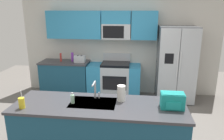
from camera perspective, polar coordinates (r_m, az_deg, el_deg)
name	(u,v)px	position (r m, az deg, el deg)	size (l,w,h in m)	color
ground_plane	(109,132)	(4.23, -0.81, -16.12)	(9.00, 9.00, 0.00)	#66605B
kitchen_wall_unit	(114,39)	(5.72, 0.48, 8.18)	(5.20, 0.43, 2.60)	beige
back_counter	(66,77)	(5.96, -12.22, -1.96)	(1.28, 0.63, 0.90)	navy
range_oven	(114,80)	(5.68, 0.58, -2.56)	(1.36, 0.61, 1.10)	#B7BABF
refrigerator	(176,64)	(5.53, 16.56, 1.46)	(0.90, 0.76, 1.85)	#4C4F54
island_counter	(100,131)	(3.39, -3.32, -15.91)	(2.52, 0.83, 0.90)	navy
toaster	(80,59)	(5.64, -8.55, 2.92)	(0.28, 0.16, 0.18)	#B7BABF
pepper_mill	(61,57)	(5.85, -13.42, 3.30)	(0.05, 0.05, 0.22)	#B2332D
bottle_purple	(72,57)	(5.79, -10.47, 3.44)	(0.07, 0.07, 0.24)	purple
sink_faucet	(95,89)	(3.31, -4.51, -4.94)	(0.09, 0.21, 0.28)	#B7BABF
drink_cup_yellow	(22,103)	(3.28, -22.84, -8.06)	(0.08, 0.08, 0.27)	yellow
soap_dispenser	(72,99)	(3.23, -10.44, -7.56)	(0.06, 0.06, 0.17)	#A5D8B2
paper_towel_roll	(121,93)	(3.25, 2.48, -6.16)	(0.12, 0.12, 0.24)	white
backpack	(172,100)	(3.13, 15.73, -7.74)	(0.32, 0.22, 0.23)	teal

